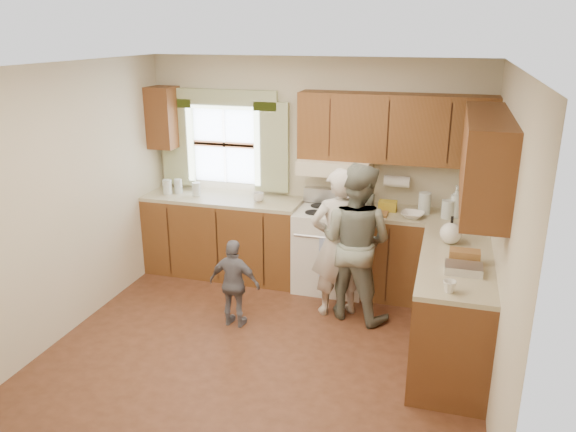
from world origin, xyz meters
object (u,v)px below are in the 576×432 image
(woman_right, at_px, (355,242))
(child, at_px, (235,284))
(woman_left, at_px, (338,243))
(stove, at_px, (331,248))

(woman_right, relative_size, child, 1.79)
(woman_left, bearing_deg, stove, -101.14)
(stove, height_order, woman_left, woman_left)
(stove, relative_size, woman_right, 0.68)
(woman_left, height_order, child, woman_left)
(stove, relative_size, woman_left, 0.70)
(woman_left, xyz_separation_m, child, (-0.89, -0.53, -0.32))
(woman_left, xyz_separation_m, woman_right, (0.18, 0.00, 0.03))
(stove, xyz_separation_m, woman_left, (0.18, -0.59, 0.30))
(woman_right, xyz_separation_m, child, (-1.07, -0.53, -0.35))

